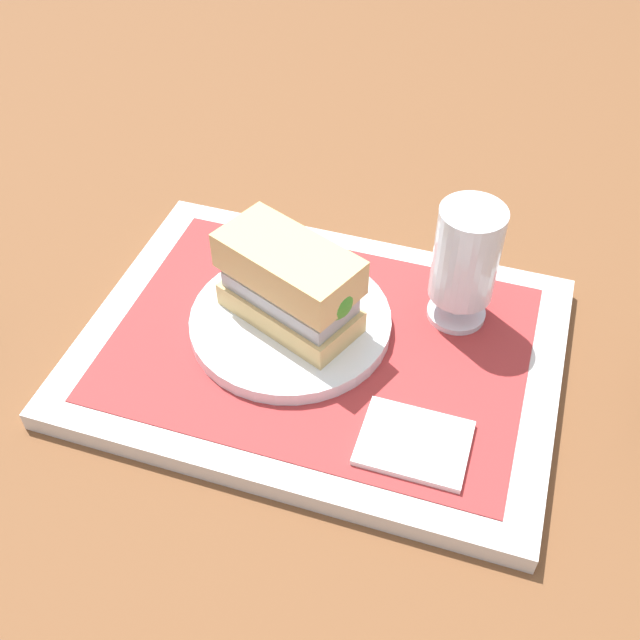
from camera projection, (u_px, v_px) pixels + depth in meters
ground_plane at (320, 357)px, 0.73m from camera, size 3.00×3.00×0.00m
tray at (320, 350)px, 0.72m from camera, size 0.44×0.32×0.02m
placemat at (320, 342)px, 0.71m from camera, size 0.38×0.27×0.00m
plate at (291, 322)px, 0.72m from camera, size 0.19×0.19×0.01m
sandwich at (292, 285)px, 0.68m from camera, size 0.14×0.11×0.08m
beer_glass at (465, 261)px, 0.69m from camera, size 0.06×0.06×0.12m
napkin_folded at (414, 443)px, 0.63m from camera, size 0.09×0.07×0.01m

